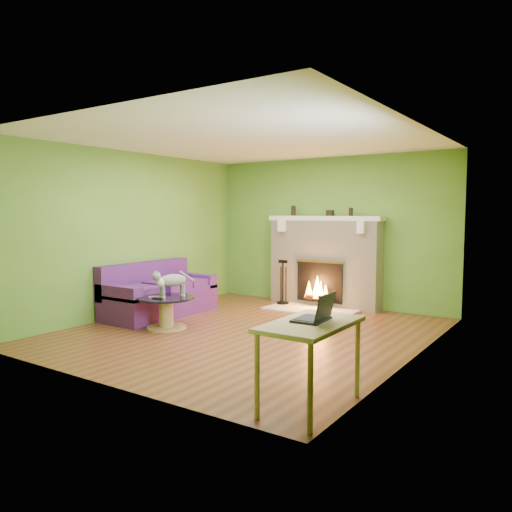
{
  "coord_description": "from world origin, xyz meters",
  "views": [
    {
      "loc": [
        3.86,
        -5.53,
        1.64
      ],
      "look_at": [
        -0.15,
        0.4,
        1.01
      ],
      "focal_mm": 35.0,
      "sensor_mm": 36.0,
      "label": 1
    }
  ],
  "objects_px": {
    "coffee_table": "(166,310)",
    "sofa": "(158,295)",
    "desk": "(310,332)",
    "cat": "(173,283)"
  },
  "relations": [
    {
      "from": "coffee_table",
      "to": "sofa",
      "type": "bearing_deg",
      "value": 141.84
    },
    {
      "from": "sofa",
      "to": "desk",
      "type": "distance_m",
      "value": 4.32
    },
    {
      "from": "sofa",
      "to": "cat",
      "type": "distance_m",
      "value": 1.07
    },
    {
      "from": "sofa",
      "to": "desk",
      "type": "relative_size",
      "value": 1.89
    },
    {
      "from": "cat",
      "to": "desk",
      "type": "bearing_deg",
      "value": -6.69
    },
    {
      "from": "sofa",
      "to": "desk",
      "type": "bearing_deg",
      "value": -27.94
    },
    {
      "from": "cat",
      "to": "sofa",
      "type": "bearing_deg",
      "value": 166.43
    },
    {
      "from": "desk",
      "to": "cat",
      "type": "xyz_separation_m",
      "value": [
        -2.95,
        1.46,
        0.0
      ]
    },
    {
      "from": "coffee_table",
      "to": "desk",
      "type": "xyz_separation_m",
      "value": [
        3.03,
        -1.41,
        0.38
      ]
    },
    {
      "from": "coffee_table",
      "to": "desk",
      "type": "distance_m",
      "value": 3.37
    }
  ]
}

